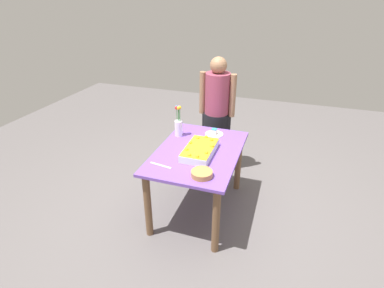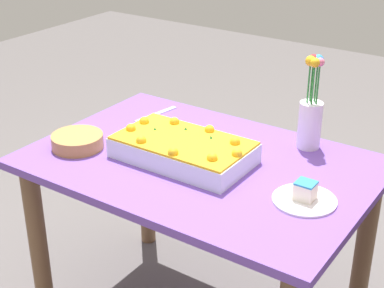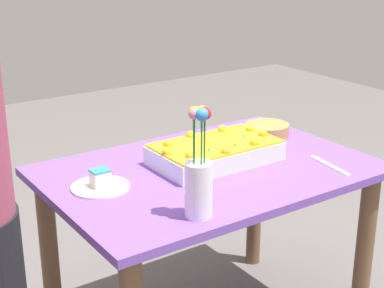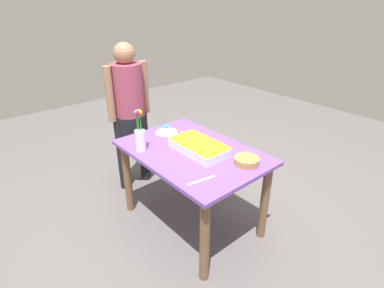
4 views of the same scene
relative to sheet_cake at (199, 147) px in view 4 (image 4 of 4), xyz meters
The scene contains 8 objects.
ground_plane 0.78m from the sheet_cake, 31.83° to the left, with size 8.00×8.00×0.00m, color #5C5757.
dining_table 0.18m from the sheet_cake, 31.83° to the left, with size 1.19×0.82×0.73m.
sheet_cake is the anchor object (origin of this frame).
serving_plate_with_slice 0.47m from the sheet_cake, ahead, with size 0.20×0.20×0.07m.
cake_knife 0.43m from the sheet_cake, 140.29° to the left, with size 0.22×0.02×0.00m, color silver.
flower_vase 0.48m from the sheet_cake, 47.14° to the left, with size 0.09×0.09×0.35m.
fruit_bowl 0.40m from the sheet_cake, 160.29° to the right, with size 0.19×0.19×0.05m, color #B37E43.
person_standing 0.96m from the sheet_cake, ahead, with size 0.31×0.45×1.49m.
Camera 4 is at (-1.64, 1.41, 1.85)m, focal length 28.00 mm.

